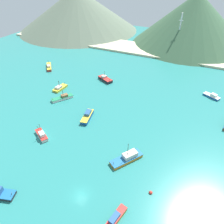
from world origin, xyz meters
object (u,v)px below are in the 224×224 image
at_px(fishing_boat_1, 42,135).
at_px(fishing_boat_13, 60,88).
at_px(fishing_boat_2, 49,67).
at_px(fishing_boat_3, 105,79).
at_px(fishing_boat_0, 212,96).
at_px(fishing_boat_10, 63,98).
at_px(fishing_boat_7, 87,116).
at_px(fishing_boat_4, 111,223).
at_px(buoy_0, 151,193).
at_px(radio_tower, 179,33).
at_px(fishing_boat_14, 127,158).

height_order(fishing_boat_1, fishing_boat_13, fishing_boat_1).
bearing_deg(fishing_boat_1, fishing_boat_2, 126.50).
relative_size(fishing_boat_2, fishing_boat_3, 1.05).
xyz_separation_m(fishing_boat_0, fishing_boat_10, (-59.16, -29.64, 0.02)).
bearing_deg(fishing_boat_3, fishing_boat_7, -75.58).
distance_m(fishing_boat_10, fishing_boat_13, 9.18).
distance_m(fishing_boat_2, fishing_boat_4, 94.18).
xyz_separation_m(fishing_boat_4, fishing_boat_13, (-49.17, 46.59, 0.05)).
relative_size(buoy_0, radio_tower, 0.04).
bearing_deg(fishing_boat_2, fishing_boat_1, -53.50).
xyz_separation_m(fishing_boat_10, buoy_0, (48.56, -28.13, -0.56)).
height_order(fishing_boat_0, fishing_boat_1, fishing_boat_1).
xyz_separation_m(fishing_boat_0, fishing_boat_2, (-85.73, -5.91, 0.09)).
relative_size(fishing_boat_0, fishing_boat_3, 0.85).
bearing_deg(fishing_boat_7, fishing_boat_13, 149.40).
distance_m(fishing_boat_1, fishing_boat_3, 46.96).
height_order(fishing_boat_4, fishing_boat_14, fishing_boat_14).
bearing_deg(fishing_boat_3, fishing_boat_10, -110.53).
height_order(fishing_boat_4, fishing_boat_10, fishing_boat_10).
bearing_deg(fishing_boat_14, fishing_boat_7, 149.28).
bearing_deg(fishing_boat_1, fishing_boat_10, 109.34).
bearing_deg(fishing_boat_10, fishing_boat_14, -27.48).
distance_m(fishing_boat_7, fishing_boat_13, 27.04).
xyz_separation_m(fishing_boat_1, buoy_0, (40.43, -4.98, -0.69)).
distance_m(fishing_boat_0, fishing_boat_7, 56.06).
xyz_separation_m(fishing_boat_13, fishing_boat_14, (45.10, -26.73, 0.18)).
distance_m(fishing_boat_4, fishing_boat_13, 67.74).
bearing_deg(fishing_boat_1, fishing_boat_14, 5.62).
height_order(fishing_boat_2, buoy_0, fishing_boat_2).
relative_size(fishing_boat_1, fishing_boat_13, 0.94).
height_order(fishing_boat_3, buoy_0, fishing_boat_3).
relative_size(fishing_boat_2, fishing_boat_10, 1.01).
distance_m(fishing_boat_0, fishing_boat_10, 66.17).
xyz_separation_m(fishing_boat_1, fishing_boat_13, (-14.51, 29.74, -0.14)).
xyz_separation_m(fishing_boat_4, radio_tower, (-9.71, 118.60, 11.78)).
bearing_deg(fishing_boat_14, fishing_boat_13, 149.34).
bearing_deg(fishing_boat_2, fishing_boat_13, -40.35).
relative_size(fishing_boat_0, fishing_boat_13, 0.98).
xyz_separation_m(fishing_boat_10, fishing_boat_14, (38.71, -20.14, 0.17)).
height_order(fishing_boat_0, fishing_boat_13, fishing_boat_13).
height_order(fishing_boat_0, fishing_boat_10, fishing_boat_10).
xyz_separation_m(fishing_boat_13, buoy_0, (54.95, -34.72, -0.55)).
bearing_deg(fishing_boat_4, radio_tower, 94.68).
relative_size(fishing_boat_10, fishing_boat_13, 1.21).
bearing_deg(fishing_boat_0, fishing_boat_2, -176.06).
xyz_separation_m(fishing_boat_3, fishing_boat_7, (7.96, -30.97, 0.09)).
relative_size(fishing_boat_1, buoy_0, 7.45).
xyz_separation_m(fishing_boat_1, fishing_boat_14, (30.59, 3.01, 0.04)).
bearing_deg(fishing_boat_1, fishing_boat_7, 61.29).
bearing_deg(radio_tower, fishing_boat_13, -118.72).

